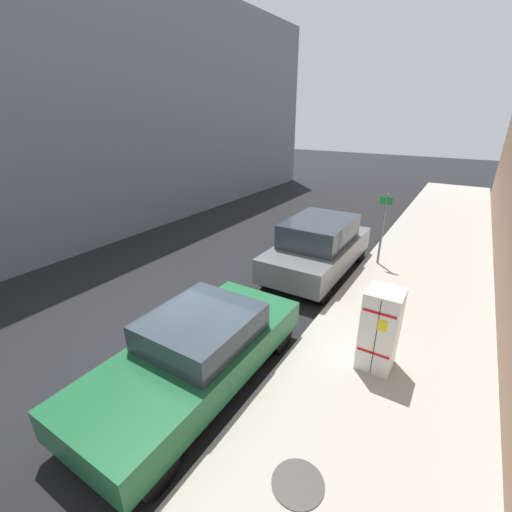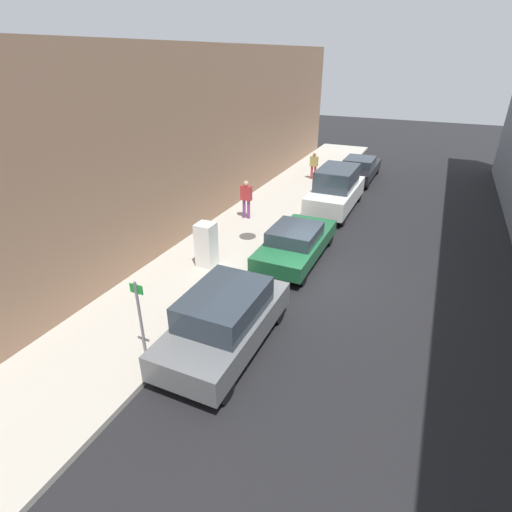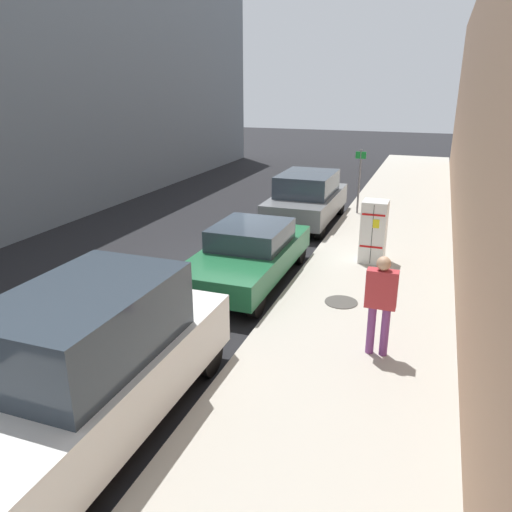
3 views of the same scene
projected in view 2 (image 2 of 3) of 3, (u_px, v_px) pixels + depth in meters
ground_plane at (312, 276)px, 14.15m from camera, size 80.00×80.00×0.00m
sidewalk_slab at (216, 254)px, 15.54m from camera, size 3.63×44.00×0.16m
building_facade_near at (143, 153)px, 14.97m from camera, size 2.26×39.60×7.45m
discarded_refrigerator at (206, 245)px, 14.23m from camera, size 0.63×0.64×1.61m
manhole_cover at (248, 236)px, 16.83m from camera, size 0.70×0.70×0.02m
street_sign_post at (140, 317)px, 9.54m from camera, size 0.36×0.07×2.26m
pedestrian_walking_far at (314, 164)px, 24.10m from camera, size 0.46×0.22×1.59m
pedestrian_standing_near at (246, 197)px, 18.25m from camera, size 0.51×0.24×1.78m
parked_suv_gray at (225, 320)px, 10.37m from camera, size 1.96×4.44×1.74m
parked_sedan_green at (296, 242)px, 15.00m from camera, size 1.90×4.62×1.39m
parked_van_white at (336, 190)px, 19.64m from camera, size 1.91×4.89×2.15m
parked_sedan_dark at (359, 168)px, 24.60m from camera, size 1.90×4.80×1.39m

